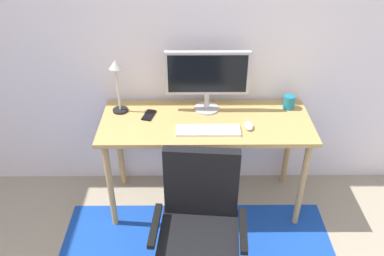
{
  "coord_description": "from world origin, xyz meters",
  "views": [
    {
      "loc": [
        -0.03,
        -0.51,
        2.25
      ],
      "look_at": [
        -0.01,
        1.59,
        0.87
      ],
      "focal_mm": 37.24,
      "sensor_mm": 36.0,
      "label": 1
    }
  ],
  "objects": [
    {
      "name": "keyboard",
      "position": [
        0.1,
        1.7,
        0.77
      ],
      "size": [
        0.43,
        0.13,
        0.02
      ],
      "primitive_type": "cube",
      "color": "white",
      "rests_on": "desk"
    },
    {
      "name": "desk",
      "position": [
        0.09,
        1.84,
        0.68
      ],
      "size": [
        1.47,
        0.58,
        0.77
      ],
      "color": "tan",
      "rests_on": "ground"
    },
    {
      "name": "monitor",
      "position": [
        0.1,
        1.99,
        1.04
      ],
      "size": [
        0.59,
        0.18,
        0.45
      ],
      "color": "#B2B2B7",
      "rests_on": "desk"
    },
    {
      "name": "cell_phone",
      "position": [
        -0.32,
        1.9,
        0.77
      ],
      "size": [
        0.1,
        0.15,
        0.01
      ],
      "primitive_type": "cube",
      "rotation": [
        0.0,
        0.0,
        -0.26
      ],
      "color": "black",
      "rests_on": "desk"
    },
    {
      "name": "desk_lamp",
      "position": [
        -0.53,
        1.97,
        1.02
      ],
      "size": [
        0.11,
        0.11,
        0.4
      ],
      "color": "black",
      "rests_on": "desk"
    },
    {
      "name": "computer_mouse",
      "position": [
        0.37,
        1.74,
        0.78
      ],
      "size": [
        0.06,
        0.1,
        0.03
      ],
      "primitive_type": "ellipsoid",
      "color": "white",
      "rests_on": "desk"
    },
    {
      "name": "coffee_cup",
      "position": [
        0.7,
        2.0,
        0.82
      ],
      "size": [
        0.08,
        0.08,
        0.1
      ],
      "primitive_type": "cylinder",
      "color": "#19728B",
      "rests_on": "desk"
    },
    {
      "name": "office_chair",
      "position": [
        0.03,
        1.08,
        0.4
      ],
      "size": [
        0.56,
        0.5,
        0.96
      ],
      "rotation": [
        0.0,
        0.0,
        -0.08
      ],
      "color": "slate",
      "rests_on": "ground"
    },
    {
      "name": "wall_back",
      "position": [
        0.0,
        2.2,
        1.3
      ],
      "size": [
        6.0,
        0.1,
        2.6
      ],
      "primitive_type": "cube",
      "color": "silver",
      "rests_on": "ground"
    }
  ]
}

